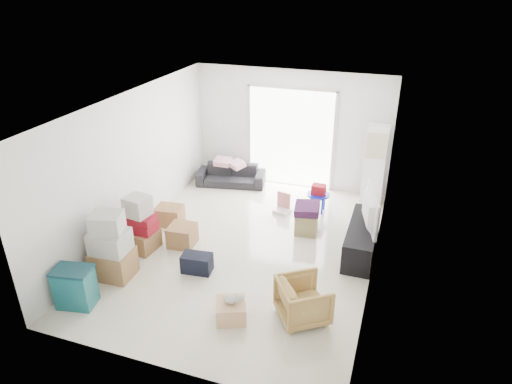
{
  "coord_description": "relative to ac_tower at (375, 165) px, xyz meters",
  "views": [
    {
      "loc": [
        2.46,
        -6.67,
        4.59
      ],
      "look_at": [
        0.11,
        0.2,
        1.07
      ],
      "focal_mm": 32.0,
      "sensor_mm": 36.0,
      "label": 1
    }
  ],
  "objects": [
    {
      "name": "armchair",
      "position": [
        -0.53,
        -4.16,
        -0.52
      ],
      "size": [
        0.91,
        0.92,
        0.7
      ],
      "primitive_type": "imported",
      "rotation": [
        0.0,
        0.0,
        2.17
      ],
      "color": "tan",
      "rests_on": "room_shell"
    },
    {
      "name": "box_stack_a",
      "position": [
        -3.75,
        -4.15,
        -0.35
      ],
      "size": [
        0.67,
        0.57,
        1.17
      ],
      "rotation": [
        0.0,
        0.0,
        0.13
      ],
      "color": "#916441",
      "rests_on": "room_shell"
    },
    {
      "name": "room_shell",
      "position": [
        -1.95,
        -2.65,
        0.48
      ],
      "size": [
        4.98,
        6.48,
        3.18
      ],
      "color": "silver",
      "rests_on": "ground"
    },
    {
      "name": "duffel_bag",
      "position": [
        -2.5,
        -3.6,
        -0.72
      ],
      "size": [
        0.53,
        0.35,
        0.32
      ],
      "primitive_type": "cube",
      "rotation": [
        0.0,
        0.0,
        0.11
      ],
      "color": "black",
      "rests_on": "room_shell"
    },
    {
      "name": "plush_bunny",
      "position": [
        -1.49,
        -4.5,
        -0.52
      ],
      "size": [
        0.31,
        0.17,
        0.15
      ],
      "rotation": [
        0.0,
        0.0,
        -0.05
      ],
      "color": "#B2ADA8",
      "rests_on": "wood_crate"
    },
    {
      "name": "ottoman",
      "position": [
        -1.04,
        -1.76,
        -0.67
      ],
      "size": [
        0.46,
        0.46,
        0.42
      ],
      "primitive_type": "cube",
      "rotation": [
        0.0,
        0.0,
        0.12
      ],
      "color": "tan",
      "rests_on": "room_shell"
    },
    {
      "name": "wood_crate",
      "position": [
        -1.52,
        -4.51,
        -0.73
      ],
      "size": [
        0.56,
        0.56,
        0.29
      ],
      "primitive_type": "cube",
      "rotation": [
        0.0,
        0.0,
        0.4
      ],
      "color": "#E3B083",
      "rests_on": "room_shell"
    },
    {
      "name": "ac_tower",
      "position": [
        0.0,
        0.0,
        0.0
      ],
      "size": [
        0.45,
        0.3,
        1.75
      ],
      "primitive_type": "cube",
      "color": "white",
      "rests_on": "room_shell"
    },
    {
      "name": "loose_box",
      "position": [
        -3.12,
        -2.92,
        -0.68
      ],
      "size": [
        0.5,
        0.5,
        0.39
      ],
      "primitive_type": "cube",
      "rotation": [
        0.0,
        0.0,
        0.08
      ],
      "color": "#916441",
      "rests_on": "room_shell"
    },
    {
      "name": "box_stack_b",
      "position": [
        -3.75,
        -3.29,
        -0.42
      ],
      "size": [
        0.58,
        0.57,
        1.06
      ],
      "rotation": [
        0.0,
        0.0,
        -0.1
      ],
      "color": "#916441",
      "rests_on": "room_shell"
    },
    {
      "name": "sliding_door",
      "position": [
        -1.95,
        0.33,
        0.37
      ],
      "size": [
        2.1,
        0.04,
        2.33
      ],
      "color": "white",
      "rests_on": "room_shell"
    },
    {
      "name": "kids_table",
      "position": [
        -1.01,
        -0.82,
        -0.45
      ],
      "size": [
        0.47,
        0.47,
        0.6
      ],
      "rotation": [
        0.0,
        0.0,
        0.4
      ],
      "color": "#0E18B2",
      "rests_on": "room_shell"
    },
    {
      "name": "storage_bins",
      "position": [
        -3.85,
        -4.97,
        -0.55
      ],
      "size": [
        0.62,
        0.49,
        0.64
      ],
      "rotation": [
        0.0,
        0.0,
        0.18
      ],
      "color": "#155B63",
      "rests_on": "room_shell"
    },
    {
      "name": "pillow_right",
      "position": [
        -3.07,
        -0.19,
        -0.2
      ],
      "size": [
        0.41,
        0.4,
        0.11
      ],
      "primitive_type": "cube",
      "rotation": [
        0.0,
        0.0,
        -0.64
      ],
      "color": "#E1A4AF",
      "rests_on": "sofa"
    },
    {
      "name": "sofa",
      "position": [
        -3.25,
        -0.15,
        -0.56
      ],
      "size": [
        1.65,
        0.76,
        0.62
      ],
      "primitive_type": "imported",
      "rotation": [
        0.0,
        0.0,
        0.19
      ],
      "color": "#232328",
      "rests_on": "room_shell"
    },
    {
      "name": "blanket",
      "position": [
        -1.04,
        -1.76,
        -0.39
      ],
      "size": [
        0.51,
        0.51,
        0.14
      ],
      "primitive_type": "cube",
      "rotation": [
        0.0,
        0.0,
        0.13
      ],
      "color": "#3D1A41",
      "rests_on": "ottoman"
    },
    {
      "name": "tv_console",
      "position": [
        0.05,
        -2.1,
        -0.6
      ],
      "size": [
        0.49,
        1.64,
        0.55
      ],
      "primitive_type": "cube",
      "color": "black",
      "rests_on": "room_shell"
    },
    {
      "name": "television",
      "position": [
        0.05,
        -2.1,
        -0.25
      ],
      "size": [
        0.9,
        1.24,
        0.15
      ],
      "primitive_type": "imported",
      "rotation": [
        0.0,
        0.0,
        1.82
      ],
      "color": "black",
      "rests_on": "tv_console"
    },
    {
      "name": "box_stack_c",
      "position": [
        -3.72,
        -2.3,
        -0.69
      ],
      "size": [
        0.56,
        0.48,
        0.37
      ],
      "rotation": [
        0.0,
        0.0,
        0.11
      ],
      "color": "#916441",
      "rests_on": "room_shell"
    },
    {
      "name": "toy_walker",
      "position": [
        -1.7,
        -1.11,
        -0.76
      ],
      "size": [
        0.37,
        0.34,
        0.43
      ],
      "rotation": [
        0.0,
        0.0,
        -0.22
      ],
      "color": "silver",
      "rests_on": "room_shell"
    },
    {
      "name": "pillow_left",
      "position": [
        -3.45,
        -0.15,
        -0.19
      ],
      "size": [
        0.38,
        0.3,
        0.12
      ],
      "primitive_type": "cube",
      "rotation": [
        0.0,
        0.0,
        0.01
      ],
      "color": "#E1A4AF",
      "rests_on": "sofa"
    }
  ]
}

